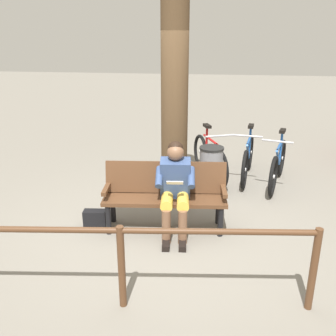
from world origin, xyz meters
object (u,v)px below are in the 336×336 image
object	(u,v)px
litter_bin	(211,173)
bicycle_black	(278,165)
tree_trunk	(175,93)
bench	(165,191)
bicycle_green	(248,159)
person_reading	(175,185)
bicycle_blue	(210,158)
handbag	(95,219)

from	to	relation	value
litter_bin	bicycle_black	bearing A→B (deg)	-148.12
tree_trunk	litter_bin	xyz separation A→B (m)	(-0.58, 0.06, -1.20)
litter_bin	bicycle_black	world-z (taller)	bicycle_black
bench	bicycle_black	bearing A→B (deg)	-140.30
bicycle_black	bicycle_green	size ratio (longest dim) A/B	0.98
bench	tree_trunk	size ratio (longest dim) A/B	0.51
person_reading	litter_bin	world-z (taller)	person_reading
bench	litter_bin	xyz separation A→B (m)	(-0.57, -1.02, -0.09)
bench	bicycle_green	distance (m)	2.32
bicycle_blue	litter_bin	bearing A→B (deg)	-18.96
handbag	tree_trunk	size ratio (longest dim) A/B	0.09
bench	tree_trunk	xyz separation A→B (m)	(0.02, -1.08, 1.11)
person_reading	tree_trunk	bearing A→B (deg)	-88.09
bench	handbag	world-z (taller)	bench
handbag	bicycle_black	world-z (taller)	bicycle_black
bench	bicycle_black	size ratio (longest dim) A/B	1.00
tree_trunk	bicycle_blue	distance (m)	1.59
person_reading	bicycle_black	xyz separation A→B (m)	(-1.52, -1.86, -0.31)
bench	person_reading	distance (m)	0.27
bicycle_black	bicycle_blue	xyz separation A→B (m)	(1.16, -0.19, 0.00)
bench	bicycle_green	size ratio (longest dim) A/B	0.98
litter_bin	bicycle_green	bearing A→B (deg)	-122.93
bicycle_blue	tree_trunk	bearing A→B (deg)	-55.31
bicycle_blue	bicycle_green	bearing A→B (deg)	74.98
litter_bin	person_reading	bearing A→B (deg)	70.47
person_reading	handbag	xyz separation A→B (m)	(1.08, 0.03, -0.54)
person_reading	bicycle_blue	bearing A→B (deg)	-105.98
bench	person_reading	size ratio (longest dim) A/B	1.37
bicycle_green	person_reading	bearing A→B (deg)	-17.31
litter_bin	bicycle_blue	size ratio (longest dim) A/B	0.53
bicycle_blue	person_reading	bearing A→B (deg)	-32.32
bench	handbag	distance (m)	1.02
bench	litter_bin	size ratio (longest dim) A/B	1.98
bicycle_black	person_reading	bearing A→B (deg)	-24.36
bench	bicycle_black	world-z (taller)	bicycle_black
bench	litter_bin	bearing A→B (deg)	-124.94
person_reading	litter_bin	xyz separation A→B (m)	(-0.41, -1.17, -0.25)
person_reading	bench	bearing A→B (deg)	-50.41
handbag	bicycle_blue	world-z (taller)	bicycle_blue
person_reading	bicycle_black	bearing A→B (deg)	-135.21
handbag	bicycle_green	distance (m)	3.03
bicycle_black	bicycle_blue	world-z (taller)	same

